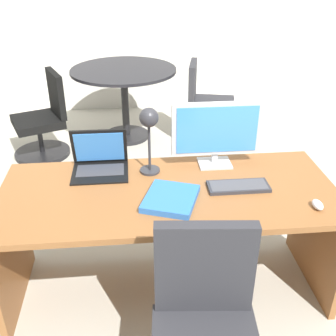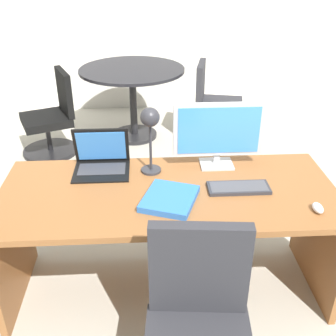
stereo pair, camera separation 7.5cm
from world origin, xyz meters
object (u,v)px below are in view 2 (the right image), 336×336
at_px(laptop, 102,157).
at_px(meeting_chair_far, 215,111).
at_px(book, 169,199).
at_px(meeting_chair_near, 52,122).
at_px(monitor, 218,132).
at_px(meeting_table, 133,86).
at_px(desk, 168,215).
at_px(mouse, 318,208).
at_px(keyboard, 239,188).
at_px(desk_lamp, 150,126).

height_order(laptop, meeting_chair_far, laptop).
xyz_separation_m(book, meeting_chair_near, (-1.06, 2.13, -0.41)).
bearing_deg(meeting_chair_near, monitor, -51.56).
height_order(monitor, meeting_chair_far, monitor).
bearing_deg(meeting_chair_far, monitor, -99.40).
xyz_separation_m(meeting_table, meeting_chair_far, (0.87, -0.19, -0.23)).
distance_m(desk, meeting_table, 2.32).
height_order(laptop, mouse, laptop).
distance_m(desk, monitor, 0.58).
bearing_deg(keyboard, book, -166.06).
height_order(laptop, book, laptop).
relative_size(laptop, mouse, 3.72).
distance_m(desk, mouse, 0.84).
relative_size(monitor, keyboard, 1.57).
xyz_separation_m(desk, desk_lamp, (-0.09, 0.15, 0.51)).
xyz_separation_m(desk, keyboard, (0.39, -0.07, 0.21)).
xyz_separation_m(keyboard, book, (-0.39, -0.10, 0.01)).
height_order(book, meeting_chair_far, meeting_chair_far).
bearing_deg(meeting_chair_near, desk, -61.53).
bearing_deg(desk_lamp, laptop, 163.93).
relative_size(desk, meeting_chair_near, 2.23).
bearing_deg(desk, book, -91.07).
height_order(keyboard, book, book).
distance_m(monitor, meeting_chair_far, 2.01).
relative_size(monitor, meeting_chair_far, 0.62).
bearing_deg(keyboard, meeting_chair_near, 125.63).
relative_size(desk_lamp, meeting_table, 0.37).
bearing_deg(mouse, meeting_table, 110.88).
relative_size(laptop, keyboard, 0.96).
relative_size(monitor, mouse, 6.05).
bearing_deg(mouse, keyboard, 147.04).
bearing_deg(desk_lamp, meeting_chair_far, 69.96).
xyz_separation_m(keyboard, desk_lamp, (-0.48, 0.21, 0.29)).
height_order(desk, laptop, laptop).
relative_size(mouse, desk_lamp, 0.22).
distance_m(desk, keyboard, 0.45).
bearing_deg(desk, mouse, -21.69).
bearing_deg(laptop, meeting_chair_near, 111.41).
xyz_separation_m(laptop, meeting_chair_near, (-0.68, 1.73, -0.47)).
xyz_separation_m(meeting_chair_near, meeting_chair_far, (1.70, 0.15, 0.03)).
bearing_deg(meeting_chair_far, book, -105.44).
xyz_separation_m(keyboard, meeting_chair_near, (-1.46, 2.03, -0.40)).
bearing_deg(laptop, meeting_table, 86.08).
xyz_separation_m(mouse, meeting_chair_far, (-0.12, 2.42, -0.39)).
height_order(laptop, desk_lamp, desk_lamp).
bearing_deg(meeting_table, meeting_chair_far, -12.27).
xyz_separation_m(monitor, mouse, (0.44, -0.53, -0.21)).
height_order(book, meeting_chair_near, meeting_chair_near).
bearing_deg(mouse, monitor, 129.59).
xyz_separation_m(book, meeting_chair_far, (0.63, 2.28, -0.38)).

